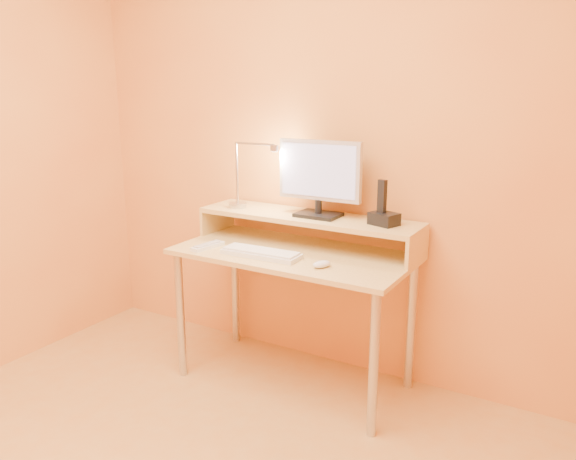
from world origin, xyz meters
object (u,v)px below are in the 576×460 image
Objects in this scene: mouse at (322,264)px; keyboard at (261,254)px; phone_dock at (384,219)px; remote_control at (208,246)px; lamp_base at (238,205)px; monitor_panel at (320,170)px.

keyboard is at bearing -157.15° from mouse.
phone_dock is 0.67× the size of remote_control.
phone_dock is 0.91m from remote_control.
lamp_base is at bearing 138.54° from keyboard.
phone_dock is 1.37× the size of mouse.
lamp_base is at bearing -160.41° from phone_dock.
remote_control is (-0.66, -0.01, -0.01)m from mouse.
lamp_base is at bearing -178.10° from mouse.
keyboard is (-0.16, -0.31, -0.39)m from monitor_panel.
mouse is (0.18, -0.32, -0.38)m from monitor_panel.
keyboard is 2.06× the size of remote_control.
monitor_panel is 0.70m from remote_control.
monitor_panel is 0.52m from keyboard.
lamp_base is at bearing 99.92° from remote_control.
lamp_base reaches higher than keyboard.
remote_control is at bearing -178.57° from keyboard.
keyboard is at bearing -132.73° from phone_dock.
phone_dock is 0.32× the size of keyboard.
phone_dock is at bearing 27.65° from keyboard.
monitor_panel is 0.41m from phone_dock.
mouse is at bearing -102.82° from phone_dock.
monitor_panel is 0.53m from mouse.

